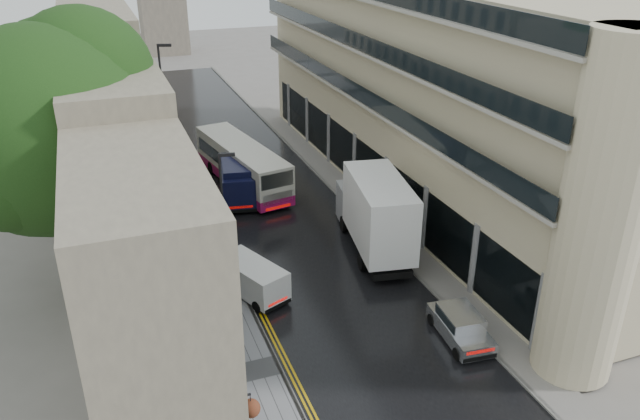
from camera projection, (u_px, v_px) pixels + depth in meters
road at (271, 201)px, 42.12m from camera, size 9.00×85.00×0.02m
left_sidewalk at (184, 213)px, 40.25m from camera, size 2.70×85.00×0.12m
right_sidewalk at (345, 189)px, 43.80m from camera, size 1.80×85.00×0.12m
old_shop_row at (110, 120)px, 38.71m from camera, size 4.50×56.00×12.00m
modern_block at (424, 91)px, 41.12m from camera, size 8.00×40.00×14.00m
tree_near at (52, 166)px, 28.86m from camera, size 10.56×10.56×13.89m
tree_far at (63, 108)px, 40.29m from camera, size 9.24×9.24×12.46m
cream_bus at (245, 183)px, 41.08m from camera, size 4.43×11.38×3.03m
white_lorry at (362, 231)px, 32.94m from camera, size 4.16×9.17×4.64m
silver_hatchback at (459, 346)px, 26.74m from camera, size 2.00×3.92×1.42m
white_van at (257, 296)px, 29.88m from camera, size 3.16×4.40×1.83m
navy_van at (223, 191)px, 40.00m from camera, size 3.18×5.90×2.85m
pedestrian at (216, 280)px, 31.04m from camera, size 0.74×0.60×1.75m
lamp_post_near at (224, 221)px, 31.00m from camera, size 0.82×0.32×7.10m
lamp_post_far at (164, 107)px, 46.11m from camera, size 1.04×0.54×9.10m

